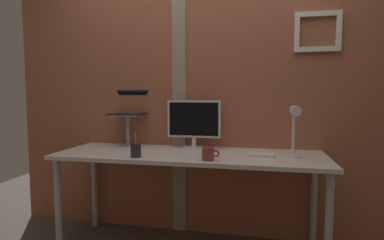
% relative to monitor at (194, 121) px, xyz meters
% --- Properties ---
extents(brick_wall_back, '(3.49, 0.15, 2.66)m').
position_rel_monitor_xyz_m(brick_wall_back, '(0.03, 0.18, 0.32)').
color(brick_wall_back, '#9E563D').
rests_on(brick_wall_back, ground_plane).
extents(desk, '(2.06, 0.66, 0.78)m').
position_rel_monitor_xyz_m(desk, '(0.01, -0.21, -0.31)').
color(desk, silver).
rests_on(desk, ground_plane).
extents(monitor, '(0.45, 0.18, 0.41)m').
position_rel_monitor_xyz_m(monitor, '(0.00, 0.00, 0.00)').
color(monitor, silver).
rests_on(monitor, desk).
extents(laptop_stand, '(0.28, 0.22, 0.28)m').
position_rel_monitor_xyz_m(laptop_stand, '(-0.59, 0.00, -0.05)').
color(laptop_stand, gray).
rests_on(laptop_stand, desk).
extents(laptop, '(0.30, 0.29, 0.22)m').
position_rel_monitor_xyz_m(laptop, '(-0.59, 0.07, 0.10)').
color(laptop, black).
rests_on(laptop, laptop_stand).
extents(desk_lamp, '(0.12, 0.20, 0.38)m').
position_rel_monitor_xyz_m(desk_lamp, '(0.78, -0.26, 0.00)').
color(desk_lamp, white).
rests_on(desk_lamp, desk).
extents(pen_cup, '(0.08, 0.08, 0.18)m').
position_rel_monitor_xyz_m(pen_cup, '(-0.34, -0.44, -0.18)').
color(pen_cup, '#262628').
rests_on(pen_cup, desk).
extents(coffee_mug, '(0.12, 0.09, 0.09)m').
position_rel_monitor_xyz_m(coffee_mug, '(0.19, -0.44, -0.19)').
color(coffee_mug, maroon).
rests_on(coffee_mug, desk).
extents(paper_clutter_stack, '(0.22, 0.16, 0.02)m').
position_rel_monitor_xyz_m(paper_clutter_stack, '(0.55, -0.21, -0.22)').
color(paper_clutter_stack, silver).
rests_on(paper_clutter_stack, desk).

